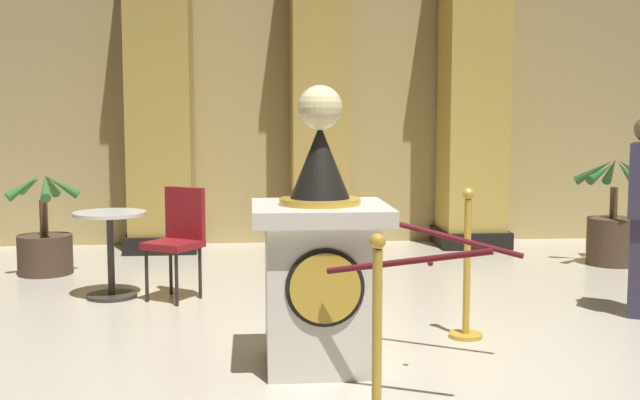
{
  "coord_description": "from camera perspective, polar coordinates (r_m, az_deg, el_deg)",
  "views": [
    {
      "loc": [
        -0.8,
        -5.09,
        1.59
      ],
      "look_at": [
        -0.38,
        -0.15,
        1.06
      ],
      "focal_mm": 45.02,
      "sensor_mm": 36.0,
      "label": 1
    }
  ],
  "objects": [
    {
      "name": "ground_plane",
      "position": [
        5.39,
        3.95,
        -11.05
      ],
      "size": [
        11.41,
        11.41,
        0.0
      ],
      "primitive_type": "plane",
      "color": "beige"
    },
    {
      "name": "back_wall",
      "position": [
        9.98,
        -0.3,
        8.53
      ],
      "size": [
        11.41,
        0.16,
        4.02
      ],
      "primitive_type": "cube",
      "color": "tan",
      "rests_on": "ground_plane"
    },
    {
      "name": "pedestal_clock",
      "position": [
        5.03,
        0.0,
        -4.43
      ],
      "size": [
        0.85,
        0.85,
        1.77
      ],
      "color": "silver",
      "rests_on": "ground_plane"
    },
    {
      "name": "stanchion_near",
      "position": [
        4.09,
        4.06,
        -11.55
      ],
      "size": [
        0.24,
        0.24,
        1.01
      ],
      "color": "gold",
      "rests_on": "ground_plane"
    },
    {
      "name": "stanchion_far",
      "position": [
        5.82,
        10.38,
        -5.99
      ],
      "size": [
        0.24,
        0.24,
        1.08
      ],
      "color": "gold",
      "rests_on": "ground_plane"
    },
    {
      "name": "velvet_rope",
      "position": [
        4.85,
        7.87,
        -3.45
      ],
      "size": [
        1.3,
        1.31,
        0.22
      ],
      "color": "#591419"
    },
    {
      "name": "column_left",
      "position": [
        9.52,
        -11.31,
        7.97
      ],
      "size": [
        0.87,
        0.87,
        3.86
      ],
      "color": "black",
      "rests_on": "ground_plane"
    },
    {
      "name": "column_right",
      "position": [
        9.82,
        10.84,
        7.92
      ],
      "size": [
        0.85,
        0.85,
        3.86
      ],
      "color": "black",
      "rests_on": "ground_plane"
    },
    {
      "name": "column_centre_rear",
      "position": [
        9.49,
        -0.06,
        8.09
      ],
      "size": [
        0.77,
        0.77,
        3.86
      ],
      "color": "black",
      "rests_on": "ground_plane"
    },
    {
      "name": "potted_palm_left",
      "position": [
        8.45,
        -18.98,
        -3.0
      ],
      "size": [
        0.7,
        0.71,
        1.04
      ],
      "color": "#4C3828",
      "rests_on": "ground_plane"
    },
    {
      "name": "potted_palm_right",
      "position": [
        9.03,
        20.06,
        -2.13
      ],
      "size": [
        0.81,
        0.82,
        1.17
      ],
      "color": "#4C3828",
      "rests_on": "ground_plane"
    },
    {
      "name": "cafe_table",
      "position": [
        7.18,
        -14.67,
        -2.96
      ],
      "size": [
        0.62,
        0.62,
        0.75
      ],
      "color": "#332D28",
      "rests_on": "ground_plane"
    },
    {
      "name": "cafe_chair_red",
      "position": [
        7.0,
        -10.03,
        -2.32
      ],
      "size": [
        0.55,
        0.55,
        0.96
      ],
      "color": "black",
      "rests_on": "ground_plane"
    }
  ]
}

